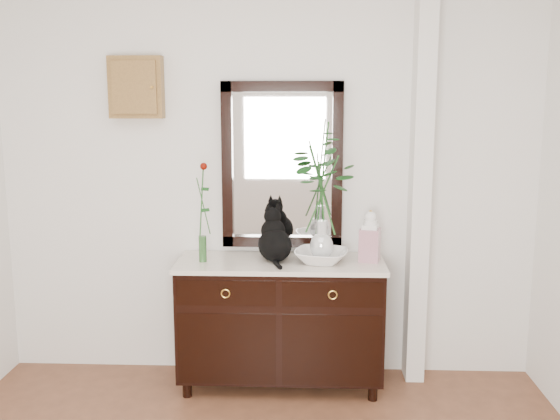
{
  "coord_description": "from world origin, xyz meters",
  "views": [
    {
      "loc": [
        0.26,
        -2.15,
        1.87
      ],
      "look_at": [
        0.1,
        1.63,
        1.2
      ],
      "focal_mm": 40.0,
      "sensor_mm": 36.0,
      "label": 1
    }
  ],
  "objects_px": {
    "ginger_jar": "(370,235)",
    "lotus_bowl": "(321,256)",
    "sideboard": "(281,317)",
    "cat": "(275,234)"
  },
  "relations": [
    {
      "from": "cat",
      "to": "lotus_bowl",
      "type": "height_order",
      "value": "cat"
    },
    {
      "from": "cat",
      "to": "ginger_jar",
      "type": "relative_size",
      "value": 1.03
    },
    {
      "from": "lotus_bowl",
      "to": "sideboard",
      "type": "bearing_deg",
      "value": 172.32
    },
    {
      "from": "ginger_jar",
      "to": "lotus_bowl",
      "type": "bearing_deg",
      "value": -169.62
    },
    {
      "from": "cat",
      "to": "lotus_bowl",
      "type": "distance_m",
      "value": 0.33
    },
    {
      "from": "sideboard",
      "to": "lotus_bowl",
      "type": "xyz_separation_m",
      "value": [
        0.26,
        -0.04,
        0.42
      ]
    },
    {
      "from": "lotus_bowl",
      "to": "cat",
      "type": "bearing_deg",
      "value": 172.15
    },
    {
      "from": "cat",
      "to": "ginger_jar",
      "type": "xyz_separation_m",
      "value": [
        0.61,
        0.02,
        -0.0
      ]
    },
    {
      "from": "sideboard",
      "to": "ginger_jar",
      "type": "xyz_separation_m",
      "value": [
        0.57,
        0.02,
        0.54
      ]
    },
    {
      "from": "cat",
      "to": "lotus_bowl",
      "type": "bearing_deg",
      "value": -23.85
    }
  ]
}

